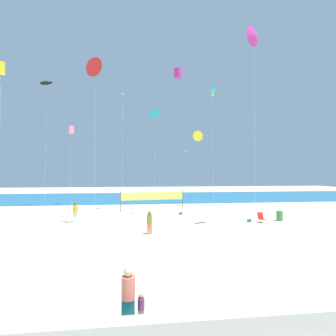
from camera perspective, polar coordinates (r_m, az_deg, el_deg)
ground_plane at (r=16.15m, az=-2.31°, el=-17.18°), size 120.00×120.00×0.00m
ocean_band at (r=43.77m, az=-4.84°, el=-7.02°), size 120.00×20.00×0.01m
boardwalk_ledge at (r=7.43m, az=3.73°, el=-34.60°), size 28.00×0.44×0.71m
mother_figure at (r=7.87m, az=-9.60°, el=-27.83°), size 0.39×0.39×1.72m
toddler_figure at (r=8.13m, az=-6.53°, el=-30.43°), size 0.20×0.20×0.89m
beachgoer_mustard_shirt at (r=23.35m, az=-21.49°, el=-9.65°), size 0.42×0.42×1.84m
beachgoer_olive_shirt at (r=17.59m, az=-4.50°, el=-12.86°), size 0.38×0.38×1.67m
folding_beach_chair at (r=23.17m, az=21.59°, el=-11.02°), size 0.52×0.65×0.89m
trash_barrel at (r=24.64m, az=25.36°, el=-10.41°), size 0.57×0.57×0.91m
volleyball_net at (r=27.89m, az=-3.75°, el=-7.00°), size 7.41×0.96×2.40m
beach_handbag at (r=23.03m, az=19.05°, el=-11.93°), size 0.34×0.17×0.27m
kite_yellow_box at (r=23.80m, az=-35.40°, el=19.04°), size 0.73×0.73×13.08m
kite_magenta_box at (r=38.79m, az=2.46°, el=21.85°), size 1.27×1.27×20.38m
kite_pink_diamond at (r=33.99m, az=4.21°, el=3.68°), size 0.55×0.55×7.71m
kite_cyan_diamond at (r=29.32m, az=-10.87°, el=16.73°), size 0.73×0.73×13.95m
kite_yellow_delta at (r=31.30m, az=7.09°, el=7.64°), size 1.46×0.72×9.96m
kite_magenta_delta at (r=22.46m, az=20.06°, el=27.72°), size 1.50×1.04×16.11m
kite_pink_box at (r=34.99m, az=-22.42°, el=8.51°), size 0.89×0.89×10.83m
kite_cyan_tube at (r=25.69m, az=10.79°, el=17.62°), size 0.83×1.69×12.99m
kite_black_inflatable at (r=36.21m, az=-27.36°, el=17.75°), size 1.64×1.07×16.63m
kite_red_delta at (r=21.99m, az=-17.18°, el=22.10°), size 1.59×1.06×13.94m
kite_cyan_delta at (r=24.99m, az=-3.24°, el=12.93°), size 1.03×0.73×11.05m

